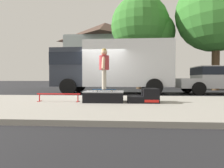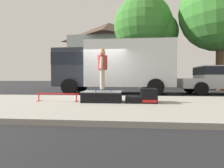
{
  "view_description": "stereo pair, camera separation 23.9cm",
  "coord_description": "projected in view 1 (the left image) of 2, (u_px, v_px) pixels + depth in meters",
  "views": [
    {
      "loc": [
        1.19,
        -8.76,
        0.88
      ],
      "look_at": [
        0.66,
        -0.84,
        0.66
      ],
      "focal_mm": 29.05,
      "sensor_mm": 36.0,
      "label": 1
    },
    {
      "loc": [
        1.43,
        -8.74,
        0.88
      ],
      "look_at": [
        0.66,
        -0.84,
        0.66
      ],
      "focal_mm": 29.05,
      "sensor_mm": 36.0,
      "label": 2
    }
  ],
  "objects": [
    {
      "name": "street_tree_neighbour",
      "position": [
        143.0,
        27.0,
        15.82
      ],
      "size": [
        5.54,
        5.04,
        8.07
      ],
      "color": "brown",
      "rests_on": "ground"
    },
    {
      "name": "skate_box",
      "position": [
        104.0,
        96.0,
        6.03
      ],
      "size": [
        1.3,
        0.83,
        0.35
      ],
      "color": "black",
      "rests_on": "sidewalk_slab"
    },
    {
      "name": "pickup_truck_silver",
      "position": [
        223.0,
        79.0,
        10.55
      ],
      "size": [
        5.7,
        2.09,
        1.61
      ],
      "color": "#B2B5BA",
      "rests_on": "ground"
    },
    {
      "name": "skater_kid",
      "position": [
        104.0,
        65.0,
        5.98
      ],
      "size": [
        0.33,
        0.7,
        1.35
      ],
      "color": "#B7AD99",
      "rests_on": "skateboard"
    },
    {
      "name": "ground_plane",
      "position": [
        100.0,
        97.0,
        8.84
      ],
      "size": [
        140.0,
        140.0,
        0.0
      ],
      "primitive_type": "plane",
      "color": "black"
    },
    {
      "name": "house_behind",
      "position": [
        105.0,
        54.0,
        24.21
      ],
      "size": [
        9.54,
        8.23,
        8.4
      ],
      "color": "silver",
      "rests_on": "ground"
    },
    {
      "name": "skateboard",
      "position": [
        104.0,
        90.0,
        6.01
      ],
      "size": [
        0.78,
        0.22,
        0.07
      ],
      "color": "navy",
      "rests_on": "skate_box"
    },
    {
      "name": "sidewalk_slab",
      "position": [
        87.0,
        104.0,
        5.84
      ],
      "size": [
        50.0,
        5.0,
        0.12
      ],
      "primitive_type": "cube",
      "color": "gray",
      "rests_on": "ground"
    },
    {
      "name": "grind_rail",
      "position": [
        59.0,
        95.0,
        6.11
      ],
      "size": [
        1.49,
        0.28,
        0.28
      ],
      "color": "red",
      "rests_on": "sidewalk_slab"
    },
    {
      "name": "street_tree_main",
      "position": [
        221.0,
        14.0,
        13.94
      ],
      "size": [
        6.69,
        6.08,
        9.1
      ],
      "color": "brown",
      "rests_on": "ground"
    },
    {
      "name": "kicker_ramp",
      "position": [
        145.0,
        96.0,
        5.94
      ],
      "size": [
        0.99,
        0.78,
        0.45
      ],
      "color": "black",
      "rests_on": "sidewalk_slab"
    },
    {
      "name": "box_truck",
      "position": [
        112.0,
        65.0,
        10.96
      ],
      "size": [
        6.91,
        2.63,
        3.05
      ],
      "color": "silver",
      "rests_on": "ground"
    }
  ]
}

